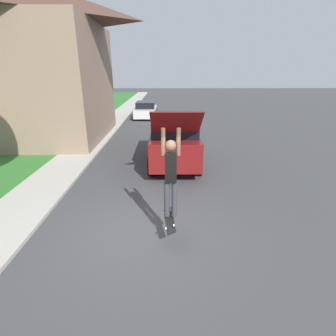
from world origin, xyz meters
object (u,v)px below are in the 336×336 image
skateboarder (171,173)px  skateboard (169,220)px  suv_parked (174,138)px  car_down_street (146,110)px  lawn_tree_far (53,60)px

skateboarder → skateboard: size_ratio=2.68×
suv_parked → skateboard: size_ratio=6.80×
car_down_street → skateboarder: 17.89m
suv_parked → skateboarder: skateboarder is taller
lawn_tree_far → skateboarder: size_ratio=2.87×
lawn_tree_far → car_down_street: 10.63m
skateboard → suv_parked: bearing=87.2°
lawn_tree_far → suv_parked: lawn_tree_far is taller
skateboarder → skateboard: (-0.03, -0.06, -1.17)m
suv_parked → car_down_street: size_ratio=1.25×
car_down_street → skateboard: car_down_street is taller
suv_parked → car_down_street: suv_parked is taller
lawn_tree_far → skateboarder: (5.59, -8.53, -2.62)m
lawn_tree_far → suv_parked: (5.83, -3.03, -3.19)m
car_down_street → skateboard: size_ratio=5.45×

